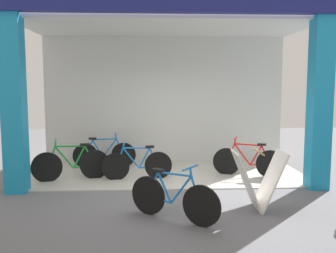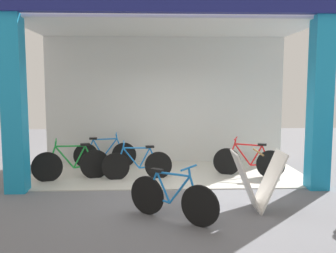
# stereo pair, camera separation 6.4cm
# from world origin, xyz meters

# --- Properties ---
(ground_plane) EXTENTS (20.17, 20.17, 0.00)m
(ground_plane) POSITION_xyz_m (0.00, 0.00, 0.00)
(ground_plane) COLOR slate
(ground_plane) RESTS_ON ground
(shop_facade) EXTENTS (6.29, 2.98, 4.02)m
(shop_facade) POSITION_xyz_m (0.00, 1.45, 2.17)
(shop_facade) COLOR beige
(shop_facade) RESTS_ON ground
(bicycle_inside_0) EXTENTS (1.49, 0.41, 0.82)m
(bicycle_inside_0) POSITION_xyz_m (-0.64, 0.82, 0.33)
(bicycle_inside_0) COLOR black
(bicycle_inside_0) RESTS_ON ground
(bicycle_inside_1) EXTENTS (1.52, 0.42, 0.83)m
(bicycle_inside_1) POSITION_xyz_m (-1.49, 2.05, 0.33)
(bicycle_inside_1) COLOR black
(bicycle_inside_1) RESTS_ON ground
(bicycle_inside_2) EXTENTS (1.48, 0.57, 0.85)m
(bicycle_inside_2) POSITION_xyz_m (1.78, 0.98, 0.34)
(bicycle_inside_2) COLOR black
(bicycle_inside_2) RESTS_ON ground
(bicycle_inside_3) EXTENTS (1.56, 0.51, 0.88)m
(bicycle_inside_3) POSITION_xyz_m (-2.02, 0.80, 0.35)
(bicycle_inside_3) COLOR black
(bicycle_inside_3) RESTS_ON ground
(bicycle_parked_0) EXTENTS (1.27, 0.92, 0.84)m
(bicycle_parked_0) POSITION_xyz_m (-0.03, -1.58, 0.34)
(bicycle_parked_0) COLOR black
(bicycle_parked_0) RESTS_ON ground
(sandwich_board_sign) EXTENTS (0.81, 0.58, 0.96)m
(sandwich_board_sign) POSITION_xyz_m (1.36, -1.17, 0.48)
(sandwich_board_sign) COLOR silver
(sandwich_board_sign) RESTS_ON ground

